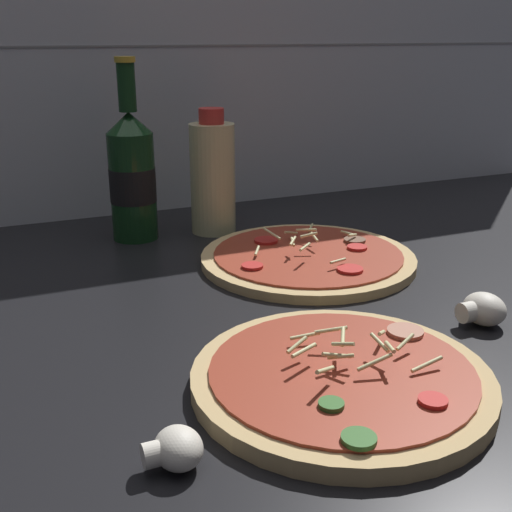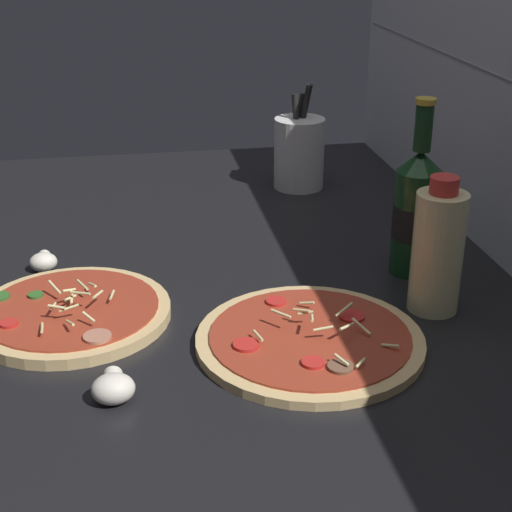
{
  "view_description": "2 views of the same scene",
  "coord_description": "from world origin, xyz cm",
  "px_view_note": "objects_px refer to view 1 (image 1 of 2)",
  "views": [
    {
      "loc": [
        -30.2,
        -61.78,
        31.98
      ],
      "look_at": [
        -0.73,
        6.8,
        5.94
      ],
      "focal_mm": 45.0,
      "sensor_mm": 36.0,
      "label": 1
    },
    {
      "loc": [
        91.78,
        -11.07,
        53.0
      ],
      "look_at": [
        -2.27,
        5.51,
        10.46
      ],
      "focal_mm": 55.0,
      "sensor_mm": 36.0,
      "label": 2
    }
  ],
  "objects_px": {
    "beer_bottle": "(132,174)",
    "mushroom_right": "(175,449)",
    "pizza_near": "(342,378)",
    "oil_bottle": "(213,176)",
    "pizza_far": "(308,258)",
    "mushroom_left": "(482,309)"
  },
  "relations": [
    {
      "from": "pizza_far",
      "to": "mushroom_left",
      "type": "relative_size",
      "value": 5.62
    },
    {
      "from": "pizza_far",
      "to": "mushroom_left",
      "type": "height_order",
      "value": "pizza_far"
    },
    {
      "from": "pizza_near",
      "to": "mushroom_right",
      "type": "xyz_separation_m",
      "value": [
        -0.16,
        -0.05,
        0.01
      ]
    },
    {
      "from": "mushroom_left",
      "to": "mushroom_right",
      "type": "xyz_separation_m",
      "value": [
        -0.37,
        -0.1,
        -0.0
      ]
    },
    {
      "from": "pizza_near",
      "to": "mushroom_right",
      "type": "distance_m",
      "value": 0.17
    },
    {
      "from": "pizza_near",
      "to": "oil_bottle",
      "type": "bearing_deg",
      "value": 83.5
    },
    {
      "from": "mushroom_right",
      "to": "mushroom_left",
      "type": "bearing_deg",
      "value": 15.36
    },
    {
      "from": "oil_bottle",
      "to": "mushroom_left",
      "type": "xyz_separation_m",
      "value": [
        0.15,
        -0.43,
        -0.07
      ]
    },
    {
      "from": "pizza_near",
      "to": "pizza_far",
      "type": "bearing_deg",
      "value": 67.63
    },
    {
      "from": "beer_bottle",
      "to": "mushroom_left",
      "type": "xyz_separation_m",
      "value": [
        0.27,
        -0.45,
        -0.08
      ]
    },
    {
      "from": "beer_bottle",
      "to": "mushroom_right",
      "type": "distance_m",
      "value": 0.56
    },
    {
      "from": "pizza_near",
      "to": "beer_bottle",
      "type": "height_order",
      "value": "beer_bottle"
    },
    {
      "from": "mushroom_left",
      "to": "pizza_near",
      "type": "bearing_deg",
      "value": -165.2
    },
    {
      "from": "pizza_far",
      "to": "oil_bottle",
      "type": "bearing_deg",
      "value": 109.56
    },
    {
      "from": "pizza_far",
      "to": "mushroom_left",
      "type": "distance_m",
      "value": 0.26
    },
    {
      "from": "oil_bottle",
      "to": "mushroom_left",
      "type": "relative_size",
      "value": 3.69
    },
    {
      "from": "pizza_far",
      "to": "mushroom_right",
      "type": "bearing_deg",
      "value": -129.75
    },
    {
      "from": "pizza_far",
      "to": "mushroom_right",
      "type": "relative_size",
      "value": 6.63
    },
    {
      "from": "mushroom_left",
      "to": "mushroom_right",
      "type": "distance_m",
      "value": 0.38
    },
    {
      "from": "beer_bottle",
      "to": "oil_bottle",
      "type": "distance_m",
      "value": 0.12
    },
    {
      "from": "pizza_far",
      "to": "beer_bottle",
      "type": "bearing_deg",
      "value": 132.69
    },
    {
      "from": "pizza_near",
      "to": "mushroom_right",
      "type": "bearing_deg",
      "value": -163.96
    }
  ]
}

